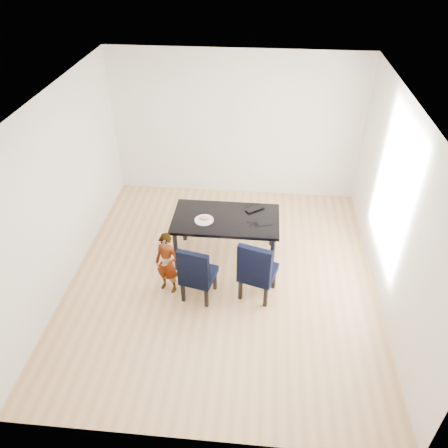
# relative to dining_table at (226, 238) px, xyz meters

# --- Properties ---
(floor) EXTENTS (4.50, 5.00, 0.01)m
(floor) POSITION_rel_dining_table_xyz_m (0.00, -0.50, -0.38)
(floor) COLOR tan
(floor) RESTS_ON ground
(ceiling) EXTENTS (4.50, 5.00, 0.01)m
(ceiling) POSITION_rel_dining_table_xyz_m (0.00, -0.50, 2.33)
(ceiling) COLOR white
(ceiling) RESTS_ON wall_back
(wall_back) EXTENTS (4.50, 0.01, 2.70)m
(wall_back) POSITION_rel_dining_table_xyz_m (0.00, 2.00, 0.98)
(wall_back) COLOR white
(wall_back) RESTS_ON ground
(wall_front) EXTENTS (4.50, 0.01, 2.70)m
(wall_front) POSITION_rel_dining_table_xyz_m (0.00, -3.00, 0.98)
(wall_front) COLOR silver
(wall_front) RESTS_ON ground
(wall_left) EXTENTS (0.01, 5.00, 2.70)m
(wall_left) POSITION_rel_dining_table_xyz_m (-2.25, -0.50, 0.98)
(wall_left) COLOR silver
(wall_left) RESTS_ON ground
(wall_right) EXTENTS (0.01, 5.00, 2.70)m
(wall_right) POSITION_rel_dining_table_xyz_m (2.25, -0.50, 0.98)
(wall_right) COLOR silver
(wall_right) RESTS_ON ground
(dining_table) EXTENTS (1.60, 0.90, 0.75)m
(dining_table) POSITION_rel_dining_table_xyz_m (0.00, 0.00, 0.00)
(dining_table) COLOR black
(dining_table) RESTS_ON floor
(chair_left) EXTENTS (0.53, 0.54, 0.91)m
(chair_left) POSITION_rel_dining_table_xyz_m (-0.30, -0.89, 0.08)
(chair_left) COLOR black
(chair_left) RESTS_ON floor
(chair_right) EXTENTS (0.59, 0.60, 0.97)m
(chair_right) POSITION_rel_dining_table_xyz_m (0.52, -0.78, 0.11)
(chair_right) COLOR black
(chair_right) RESTS_ON floor
(child) EXTENTS (0.41, 0.33, 0.97)m
(child) POSITION_rel_dining_table_xyz_m (-0.75, -0.81, 0.11)
(child) COLOR red
(child) RESTS_ON floor
(plate) EXTENTS (0.33, 0.33, 0.02)m
(plate) POSITION_rel_dining_table_xyz_m (-0.32, -0.10, 0.38)
(plate) COLOR white
(plate) RESTS_ON dining_table
(sandwich) EXTENTS (0.18, 0.12, 0.06)m
(sandwich) POSITION_rel_dining_table_xyz_m (-0.32, -0.11, 0.42)
(sandwich) COLOR #C77B47
(sandwich) RESTS_ON plate
(laptop) EXTENTS (0.37, 0.35, 0.02)m
(laptop) POSITION_rel_dining_table_xyz_m (0.40, 0.30, 0.39)
(laptop) COLOR black
(laptop) RESTS_ON dining_table
(cable_tangle) EXTENTS (0.17, 0.17, 0.01)m
(cable_tangle) POSITION_rel_dining_table_xyz_m (0.43, -0.17, 0.38)
(cable_tangle) COLOR black
(cable_tangle) RESTS_ON dining_table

